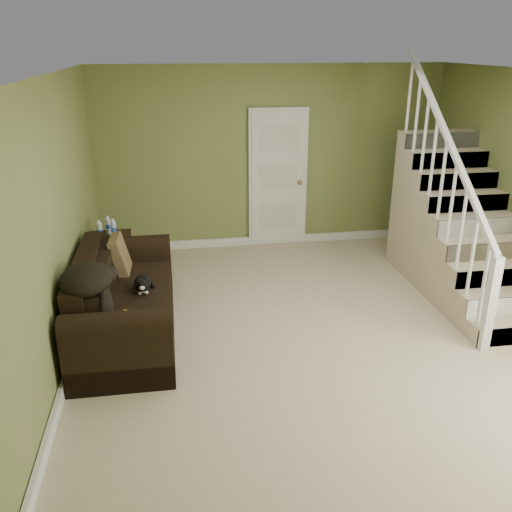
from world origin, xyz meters
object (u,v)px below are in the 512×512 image
object	(u,v)px
sofa	(122,305)
banana	(128,313)
side_table	(111,260)
cat	(143,284)

from	to	relation	value
sofa	banana	bearing A→B (deg)	-77.96
sofa	side_table	world-z (taller)	side_table
cat	banana	world-z (taller)	cat
sofa	banana	distance (m)	0.54
sofa	side_table	distance (m)	1.32
side_table	banana	world-z (taller)	side_table
sofa	banana	world-z (taller)	sofa
cat	sofa	bearing A→B (deg)	-178.22
sofa	side_table	bearing A→B (deg)	99.84
banana	sofa	bearing A→B (deg)	66.77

